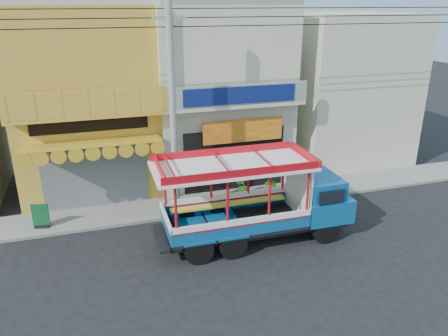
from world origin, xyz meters
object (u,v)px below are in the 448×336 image
at_px(green_sign, 41,218).
at_px(potted_plant_c, 271,182).
at_px(songthaew_truck, 269,199).
at_px(utility_pole, 176,92).
at_px(potted_plant_b, 242,186).

bearing_deg(green_sign, potted_plant_c, 2.99).
relative_size(songthaew_truck, green_sign, 7.36).
distance_m(utility_pole, songthaew_truck, 5.15).
distance_m(songthaew_truck, green_sign, 8.57).
bearing_deg(potted_plant_b, songthaew_truck, 121.69).
xyz_separation_m(utility_pole, songthaew_truck, (2.66, -2.73, -3.46)).
distance_m(utility_pole, potted_plant_b, 5.30).
xyz_separation_m(green_sign, potted_plant_c, (9.56, 0.50, 0.09)).
bearing_deg(potted_plant_c, green_sign, -63.92).
height_order(songthaew_truck, potted_plant_c, songthaew_truck).
bearing_deg(potted_plant_b, green_sign, 37.71).
relative_size(songthaew_truck, potted_plant_c, 7.21).
distance_m(utility_pole, potted_plant_c, 6.22).
bearing_deg(utility_pole, green_sign, 176.39).
xyz_separation_m(potted_plant_b, potted_plant_c, (1.41, 0.14, -0.02)).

